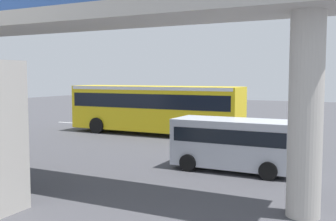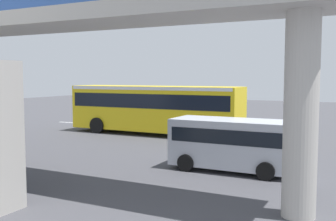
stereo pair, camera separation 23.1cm
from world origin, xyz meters
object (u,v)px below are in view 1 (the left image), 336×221
(parked_van, at_px, (234,141))
(bicycle_orange, at_px, (10,128))
(city_bus, at_px, (155,106))
(bicycle_blue, at_px, (5,123))
(pedestrian, at_px, (154,114))
(traffic_sign, at_px, (192,101))

(parked_van, height_order, bicycle_orange, parked_van)
(bicycle_orange, bearing_deg, city_bus, -156.78)
(city_bus, xyz_separation_m, bicycle_blue, (11.26, 2.16, -1.51))
(pedestrian, bearing_deg, traffic_sign, -167.74)
(city_bus, height_order, traffic_sign, city_bus)
(city_bus, xyz_separation_m, traffic_sign, (-0.57, -5.02, 0.01))
(traffic_sign, bearing_deg, parked_van, 119.36)
(bicycle_orange, xyz_separation_m, bicycle_blue, (2.34, -1.66, 0.00))
(parked_van, relative_size, bicycle_blue, 2.71)
(city_bus, bearing_deg, parked_van, 135.66)
(pedestrian, bearing_deg, city_bus, 118.57)
(parked_van, xyz_separation_m, bicycle_orange, (16.47, -3.55, -0.81))
(city_bus, xyz_separation_m, pedestrian, (2.39, -4.38, -1.00))
(pedestrian, bearing_deg, bicycle_orange, 51.49)
(city_bus, bearing_deg, pedestrian, -61.43)
(bicycle_blue, bearing_deg, pedestrian, -143.58)
(bicycle_orange, relative_size, traffic_sign, 0.63)
(bicycle_orange, distance_m, bicycle_blue, 2.87)
(city_bus, distance_m, pedestrian, 5.09)
(parked_van, distance_m, pedestrian, 15.40)
(parked_van, distance_m, bicycle_blue, 19.54)
(parked_van, height_order, bicycle_blue, parked_van)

